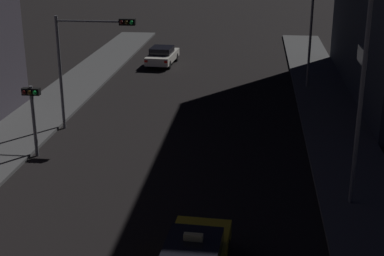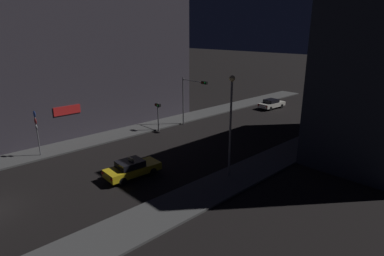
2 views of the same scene
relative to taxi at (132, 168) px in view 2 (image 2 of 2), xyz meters
name	(u,v)px [view 2 (image 2 of 2)]	position (x,y,z in m)	size (l,w,h in m)	color
sidewalk_left	(185,118)	(-10.25, 14.93, -0.66)	(3.43, 53.75, 0.16)	#4C4C4C
sidewalk_right	(295,149)	(5.90, 14.93, -0.66)	(3.43, 53.75, 0.16)	#4C4C4C
building_facade_left	(89,48)	(-15.85, 4.99, 8.58)	(7.84, 24.70, 18.63)	#3D3842
taxi	(132,168)	(0.00, 0.00, 0.00)	(2.03, 4.54, 1.62)	yellow
far_car	(272,104)	(-5.58, 28.28, 0.00)	(2.07, 4.55, 1.42)	silver
traffic_light_overhead	(191,93)	(-6.84, 12.88, 3.47)	(4.07, 0.42, 5.89)	slate
traffic_light_left_kerb	(158,111)	(-8.29, 8.98, 1.68)	(0.80, 0.42, 3.34)	slate
sign_pole_left	(37,129)	(-9.51, -3.85, 1.99)	(0.59, 0.10, 4.22)	slate
street_lamp_near_block	(231,115)	(5.35, 5.52, 4.44)	(0.45, 0.45, 7.95)	slate
street_lamp_far_block	(326,94)	(5.04, 22.35, 3.78)	(0.46, 0.46, 6.66)	slate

